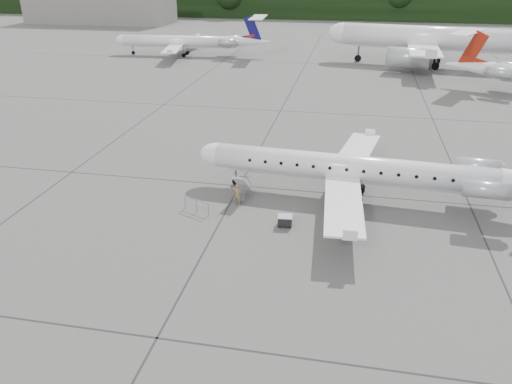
# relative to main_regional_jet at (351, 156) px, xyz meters

# --- Properties ---
(ground) EXTENTS (320.00, 320.00, 0.00)m
(ground) POSITION_rel_main_regional_jet_xyz_m (-1.54, -7.51, -3.39)
(ground) COLOR #565654
(ground) RESTS_ON ground
(treeline) EXTENTS (260.00, 4.00, 8.00)m
(treeline) POSITION_rel_main_regional_jet_xyz_m (-1.54, 122.49, 0.61)
(treeline) COLOR black
(treeline) RESTS_ON ground
(terminal_building) EXTENTS (40.00, 14.00, 10.00)m
(terminal_building) POSITION_rel_main_regional_jet_xyz_m (-71.54, 102.49, 1.61)
(terminal_building) COLOR slate
(terminal_building) RESTS_ON ground
(main_regional_jet) EXTENTS (27.70, 20.85, 6.77)m
(main_regional_jet) POSITION_rel_main_regional_jet_xyz_m (0.00, 0.00, 0.00)
(main_regional_jet) COLOR white
(main_regional_jet) RESTS_ON ground
(airstair) EXTENTS (1.01, 2.38, 2.12)m
(airstair) POSITION_rel_main_regional_jet_xyz_m (-7.83, -1.60, -2.32)
(airstair) COLOR white
(airstair) RESTS_ON ground
(passenger) EXTENTS (0.73, 0.63, 1.70)m
(passenger) POSITION_rel_main_regional_jet_xyz_m (-7.93, -2.91, -2.54)
(passenger) COLOR olive
(passenger) RESTS_ON ground
(safety_railing) EXTENTS (2.05, 0.96, 1.00)m
(safety_railing) POSITION_rel_main_regional_jet_xyz_m (-10.55, -4.58, -2.89)
(safety_railing) COLOR gray
(safety_railing) RESTS_ON ground
(baggage_cart) EXTENTS (1.00, 0.84, 0.82)m
(baggage_cart) POSITION_rel_main_regional_jet_xyz_m (-4.05, -5.38, -2.98)
(baggage_cart) COLOR black
(baggage_cart) RESTS_ON ground
(bg_narrowbody) EXTENTS (40.03, 31.77, 12.97)m
(bg_narrowbody) POSITION_rel_main_regional_jet_xyz_m (11.47, 54.69, 3.10)
(bg_narrowbody) COLOR white
(bg_narrowbody) RESTS_ON ground
(bg_regional_left) EXTENTS (28.73, 21.49, 7.24)m
(bg_regional_left) POSITION_rel_main_regional_jet_xyz_m (-32.57, 56.43, 0.23)
(bg_regional_left) COLOR white
(bg_regional_left) RESTS_ON ground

